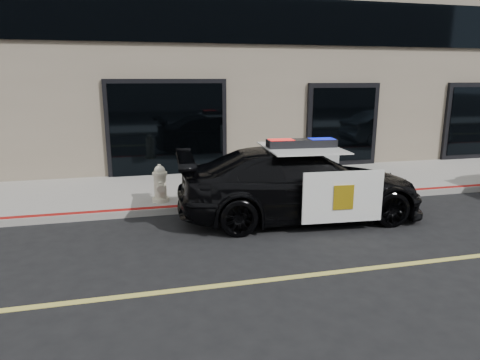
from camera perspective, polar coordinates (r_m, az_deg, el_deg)
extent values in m
plane|color=black|center=(6.50, 4.96, -13.04)|extent=(120.00, 120.00, 0.00)
cube|color=gray|center=(11.28, -3.60, -1.07)|extent=(60.00, 3.50, 0.15)
imported|color=black|center=(9.04, 8.03, -0.45)|extent=(2.77, 5.41, 1.49)
cube|color=white|center=(8.26, 13.57, -2.22)|extent=(1.59, 0.14, 0.99)
cube|color=white|center=(10.19, 8.84, 0.95)|extent=(1.59, 0.14, 0.99)
cube|color=white|center=(8.89, 8.18, 4.29)|extent=(1.60, 1.88, 0.02)
cube|color=gold|center=(8.23, 13.66, -2.27)|extent=(0.40, 0.04, 0.47)
cube|color=black|center=(8.88, 8.20, 4.84)|extent=(1.45, 0.47, 0.17)
cube|color=red|center=(8.75, 5.49, 4.87)|extent=(0.52, 0.35, 0.16)
cube|color=#0C19CC|center=(9.02, 10.84, 4.95)|extent=(0.52, 0.35, 0.16)
cylinder|color=beige|center=(9.94, -10.51, -2.57)|extent=(0.39, 0.39, 0.09)
cylinder|color=beige|center=(9.86, -10.59, -0.82)|extent=(0.28, 0.28, 0.54)
cylinder|color=beige|center=(9.79, -10.66, 0.84)|extent=(0.33, 0.33, 0.06)
sphere|color=beige|center=(9.78, -10.68, 1.21)|extent=(0.25, 0.25, 0.25)
cylinder|color=beige|center=(9.75, -10.70, 1.83)|extent=(0.08, 0.08, 0.08)
cylinder|color=beige|center=(10.02, -10.67, -0.15)|extent=(0.14, 0.13, 0.14)
cylinder|color=beige|center=(9.66, -10.54, -0.64)|extent=(0.14, 0.13, 0.14)
cylinder|color=beige|center=(9.65, -10.51, -1.12)|extent=(0.18, 0.15, 0.18)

